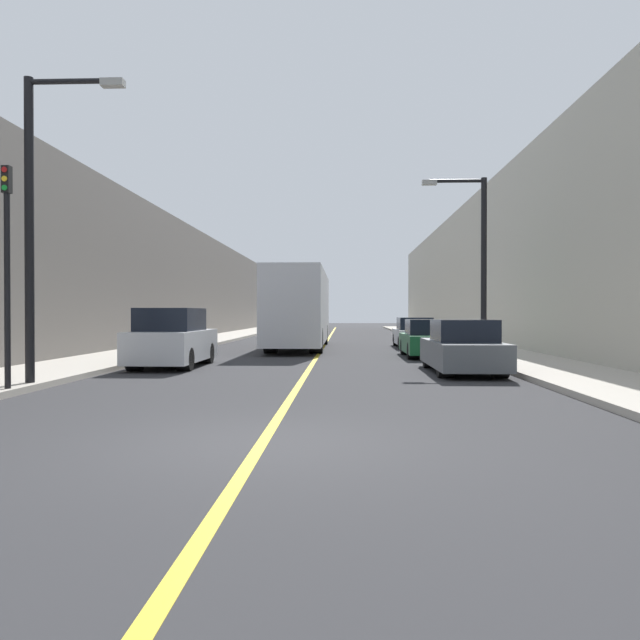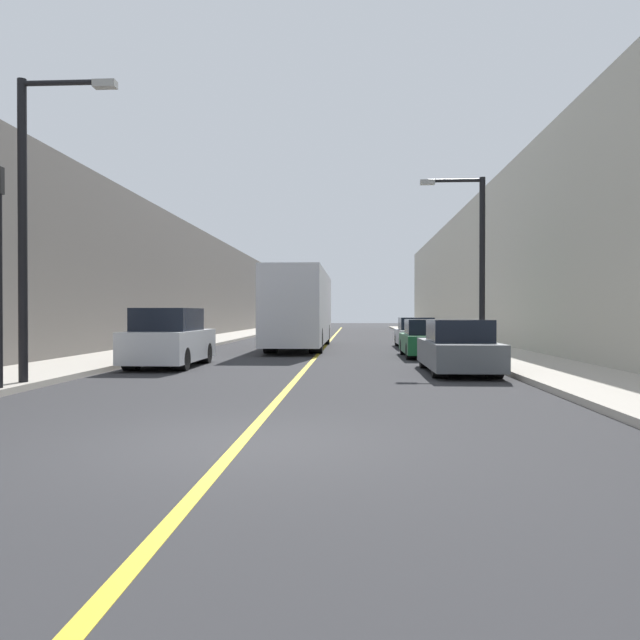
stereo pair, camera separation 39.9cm
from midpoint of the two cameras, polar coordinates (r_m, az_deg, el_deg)
name	(u,v)px [view 2 (the right image)]	position (r m, az deg, el deg)	size (l,w,h in m)	color
ground_plane	(239,445)	(8.12, -5.98, -11.26)	(200.00, 200.00, 0.00)	#2D2D30
sidewalk_left	(215,339)	(38.79, -9.31, -1.76)	(3.03, 72.00, 0.15)	#B2AA9E
sidewalk_right	(447,340)	(38.33, 11.85, -1.79)	(3.03, 72.00, 0.15)	#B2AA9E
building_row_left	(158,282)	(39.71, -14.28, 3.37)	(4.00, 72.00, 7.20)	#66605B
building_row_right	(507,269)	(39.07, 16.97, 4.44)	(4.00, 72.00, 8.60)	#B7B2A3
road_center_line	(330,341)	(37.91, 1.21, -1.91)	(0.16, 72.00, 0.01)	gold
bus	(301,308)	(29.74, -1.37, 1.11)	(2.44, 12.04, 3.61)	silver
parked_suv_left	(169,340)	(19.96, -13.04, -1.76)	(1.87, 4.51, 1.83)	silver
car_right_near	(458,349)	(17.88, 13.13, -2.59)	(1.79, 4.65, 1.50)	#51565B
car_right_mid	(427,340)	(24.18, 10.24, -1.81)	(1.82, 4.37, 1.44)	#145128
car_right_far	(415,334)	(30.73, 9.09, -1.27)	(1.78, 4.67, 1.47)	silver
street_lamp_left	(31,209)	(15.28, -24.22, 9.21)	(2.22, 0.24, 6.70)	black
street_lamp_right	(476,254)	(22.23, 14.59, 5.86)	(2.22, 0.24, 6.20)	black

